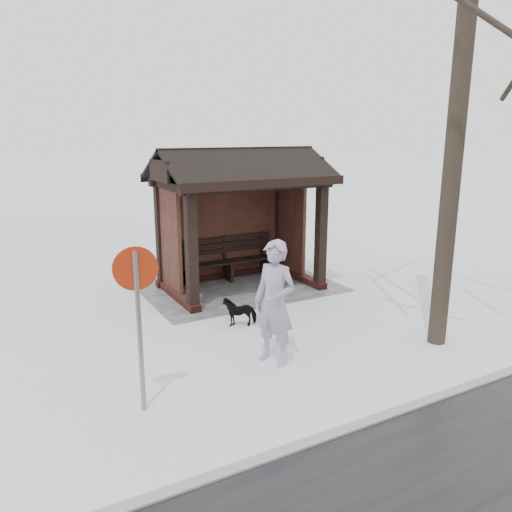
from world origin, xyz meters
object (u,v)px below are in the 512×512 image
at_px(dog, 240,311).
at_px(road_sign, 137,293).
at_px(pedestrian, 275,303).
at_px(bus_shelter, 237,191).

height_order(dog, road_sign, road_sign).
xyz_separation_m(pedestrian, dog, (-0.23, -1.60, -0.69)).
bearing_deg(road_sign, pedestrian, -160.58).
distance_m(dog, road_sign, 3.32).
distance_m(pedestrian, road_sign, 2.23).
xyz_separation_m(bus_shelter, dog, (1.01, 2.09, -1.91)).
bearing_deg(dog, bus_shelter, 176.33).
bearing_deg(road_sign, bus_shelter, -119.74).
xyz_separation_m(bus_shelter, pedestrian, (1.24, 3.69, -1.22)).
height_order(bus_shelter, road_sign, bus_shelter).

